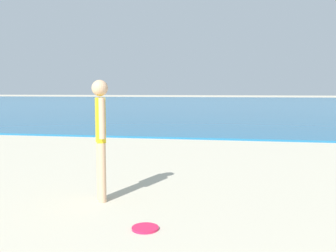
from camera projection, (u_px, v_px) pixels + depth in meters
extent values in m
cube|color=#1E6B9E|center=(223.00, 103.00, 40.41)|extent=(160.00, 60.00, 0.06)
cylinder|color=#DDAD84|center=(101.00, 171.00, 5.00)|extent=(0.11, 0.11, 0.80)
cylinder|color=#DDAD84|center=(102.00, 173.00, 4.87)|extent=(0.11, 0.11, 0.80)
cube|color=yellow|center=(100.00, 120.00, 4.87)|extent=(0.19, 0.22, 0.60)
sphere|color=#DDAD84|center=(100.00, 88.00, 4.82)|extent=(0.22, 0.22, 0.22)
cylinder|color=#DDAD84|center=(99.00, 117.00, 5.00)|extent=(0.08, 0.08, 0.53)
cylinder|color=#DDAD84|center=(102.00, 118.00, 4.72)|extent=(0.08, 0.08, 0.53)
cylinder|color=#E51E4C|center=(145.00, 228.00, 3.95)|extent=(0.29, 0.29, 0.03)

